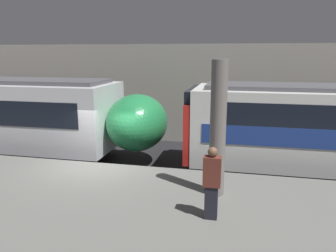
{
  "coord_description": "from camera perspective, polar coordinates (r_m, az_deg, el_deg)",
  "views": [
    {
      "loc": [
        4.55,
        -9.67,
        4.53
      ],
      "look_at": [
        2.19,
        1.03,
        2.07
      ],
      "focal_mm": 35.0,
      "sensor_mm": 36.0,
      "label": 1
    }
  ],
  "objects": [
    {
      "name": "platform",
      "position": [
        9.24,
        -19.22,
        -14.21
      ],
      "size": [
        40.0,
        5.48,
        0.93
      ],
      "color": "slate",
      "rests_on": "ground"
    },
    {
      "name": "person_waiting",
      "position": [
        7.26,
        7.63,
        -9.55
      ],
      "size": [
        0.38,
        0.24,
        1.65
      ],
      "color": "black",
      "rests_on": "platform"
    },
    {
      "name": "station_rear_barrier",
      "position": [
        17.02,
        -3.17,
        5.71
      ],
      "size": [
        50.0,
        0.15,
        4.95
      ],
      "color": "#9E998E",
      "rests_on": "ground"
    },
    {
      "name": "ground_plane",
      "position": [
        11.61,
        -11.93,
        -10.6
      ],
      "size": [
        120.0,
        120.0,
        0.0
      ],
      "primitive_type": "plane",
      "color": "black"
    },
    {
      "name": "support_pillar_near",
      "position": [
        8.25,
        8.67,
        -0.62
      ],
      "size": [
        0.4,
        0.4,
        3.45
      ],
      "color": "slate",
      "rests_on": "platform"
    }
  ]
}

